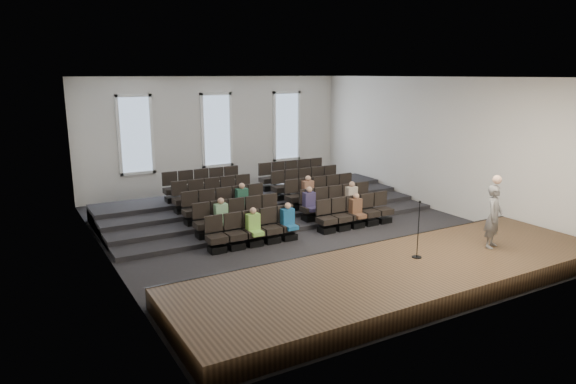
# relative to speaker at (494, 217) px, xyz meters

# --- Properties ---
(ground) EXTENTS (14.00, 14.00, 0.00)m
(ground) POSITION_rel_speaker_xyz_m (-3.00, 5.22, -1.36)
(ground) COLOR black
(ground) RESTS_ON ground
(ceiling) EXTENTS (12.00, 14.00, 0.02)m
(ceiling) POSITION_rel_speaker_xyz_m (-3.00, 5.22, 3.65)
(ceiling) COLOR white
(ceiling) RESTS_ON ground
(wall_back) EXTENTS (12.00, 0.04, 5.00)m
(wall_back) POSITION_rel_speaker_xyz_m (-3.00, 12.24, 1.14)
(wall_back) COLOR silver
(wall_back) RESTS_ON ground
(wall_front) EXTENTS (12.00, 0.04, 5.00)m
(wall_front) POSITION_rel_speaker_xyz_m (-3.00, -1.80, 1.14)
(wall_front) COLOR silver
(wall_front) RESTS_ON ground
(wall_left) EXTENTS (0.04, 14.00, 5.00)m
(wall_left) POSITION_rel_speaker_xyz_m (-9.02, 5.22, 1.14)
(wall_left) COLOR silver
(wall_left) RESTS_ON ground
(wall_right) EXTENTS (0.04, 14.00, 5.00)m
(wall_right) POSITION_rel_speaker_xyz_m (3.02, 5.22, 1.14)
(wall_right) COLOR silver
(wall_right) RESTS_ON ground
(stage) EXTENTS (11.80, 3.60, 0.50)m
(stage) POSITION_rel_speaker_xyz_m (-3.00, 0.12, -1.11)
(stage) COLOR #4B3420
(stage) RESTS_ON ground
(stage_lip) EXTENTS (11.80, 0.06, 0.52)m
(stage_lip) POSITION_rel_speaker_xyz_m (-3.00, 1.89, -1.11)
(stage_lip) COLOR black
(stage_lip) RESTS_ON ground
(risers) EXTENTS (11.80, 4.80, 0.60)m
(risers) POSITION_rel_speaker_xyz_m (-3.00, 8.39, -1.17)
(risers) COLOR black
(risers) RESTS_ON ground
(seating_rows) EXTENTS (6.80, 4.70, 1.67)m
(seating_rows) POSITION_rel_speaker_xyz_m (-3.00, 6.76, -0.68)
(seating_rows) COLOR black
(seating_rows) RESTS_ON ground
(windows) EXTENTS (8.44, 0.10, 3.24)m
(windows) POSITION_rel_speaker_xyz_m (-3.00, 12.17, 1.34)
(windows) COLOR white
(windows) RESTS_ON wall_back
(audience) EXTENTS (5.45, 2.64, 1.10)m
(audience) POSITION_rel_speaker_xyz_m (-3.00, 5.54, -0.55)
(audience) COLOR #8BCB51
(audience) RESTS_ON seating_rows
(speaker) EXTENTS (0.74, 0.63, 1.72)m
(speaker) POSITION_rel_speaker_xyz_m (0.00, 0.00, 0.00)
(speaker) COLOR #615E5C
(speaker) RESTS_ON stage
(mic_stand) EXTENTS (0.25, 0.25, 1.51)m
(mic_stand) POSITION_rel_speaker_xyz_m (-2.33, 0.40, -0.41)
(mic_stand) COLOR black
(mic_stand) RESTS_ON stage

